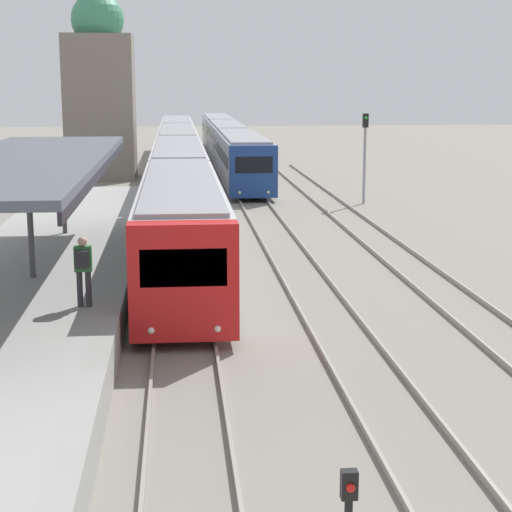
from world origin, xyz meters
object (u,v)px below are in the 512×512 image
at_px(person_on_platform, 83,266).
at_px(train_far, 228,141).
at_px(signal_mast_far, 365,147).
at_px(train_near, 178,159).

distance_m(person_on_platform, train_far, 46.49).
bearing_deg(person_on_platform, signal_mast_far, 63.04).
relative_size(person_on_platform, train_far, 0.04).
bearing_deg(person_on_platform, train_near, 85.59).
xyz_separation_m(train_near, signal_mast_far, (9.44, -7.04, 1.18)).
relative_size(train_near, train_far, 1.39).
bearing_deg(train_near, person_on_platform, -94.41).
bearing_deg(train_near, signal_mast_far, -36.74).
bearing_deg(train_far, signal_mast_far, -76.30).
distance_m(person_on_platform, train_near, 30.26).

